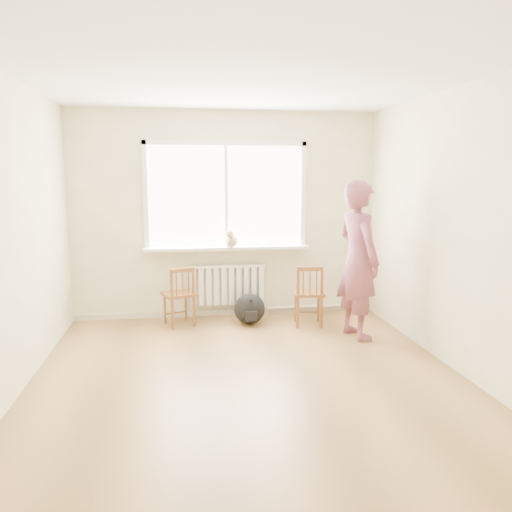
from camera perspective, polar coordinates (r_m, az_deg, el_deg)
name	(u,v)px	position (r m, az deg, el deg)	size (l,w,h in m)	color
floor	(250,380)	(4.73, -0.74, -14.00)	(4.50, 4.50, 0.00)	#A57543
ceiling	(249,74)	(4.43, -0.81, 20.08)	(4.50, 4.50, 0.00)	white
back_wall	(226,215)	(6.61, -3.44, 4.67)	(4.00, 0.01, 2.70)	#F3ECC2
window	(226,191)	(6.57, -3.45, 7.37)	(2.12, 0.05, 1.42)	white
windowsill	(227,248)	(6.54, -3.32, 0.93)	(2.15, 0.22, 0.04)	white
radiator	(227,284)	(6.65, -3.30, -3.24)	(1.00, 0.12, 0.55)	white
heating_pipe	(317,306)	(6.98, 7.02, -5.72)	(0.04, 0.04, 1.40)	silver
baseboard	(227,312)	(6.82, -3.33, -6.39)	(4.00, 0.03, 0.08)	beige
chair_left	(180,296)	(6.30, -8.67, -4.58)	(0.47, 0.46, 0.75)	brown
chair_right	(309,295)	(6.26, 6.06, -4.51)	(0.43, 0.42, 0.77)	brown
person	(358,260)	(5.83, 11.60, -0.46)	(0.66, 0.43, 1.82)	#C64263
cat	(231,239)	(6.45, -2.85, 1.90)	(0.23, 0.36, 0.25)	beige
backpack	(250,309)	(6.35, -0.74, -6.06)	(0.39, 0.30, 0.39)	black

